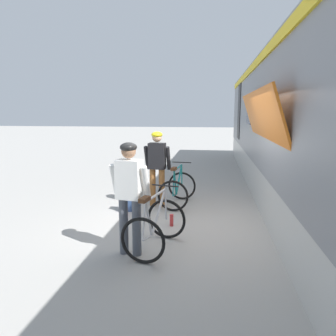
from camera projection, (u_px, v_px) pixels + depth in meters
The scene contains 8 objects.
ground_plane at pixel (197, 226), 6.28m from camera, with size 80.00×80.00×0.00m, color #A09E99.
cyclist_near_in_dark at pixel (157, 162), 7.46m from camera, with size 0.63×0.35×1.76m.
cyclist_far_in_white at pixel (129, 189), 4.90m from camera, with size 0.65×0.38×1.76m.
bicycle_near_teal at pixel (178, 189), 7.65m from camera, with size 0.82×1.14×0.99m.
bicycle_far_silver at pixel (155, 226), 5.15m from camera, with size 0.91×1.19×0.99m.
backpack_on_platform at pixel (127, 202), 7.25m from camera, with size 0.28×0.18×0.40m, color navy.
water_bottle_near_the_bikes at pixel (172, 220), 6.29m from camera, with size 0.07×0.07×0.24m, color red.
water_bottle_by_the_backpack at pixel (123, 208), 7.14m from camera, with size 0.07×0.07×0.22m, color red.
Camera 1 is at (0.25, -6.01, 2.22)m, focal length 34.44 mm.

